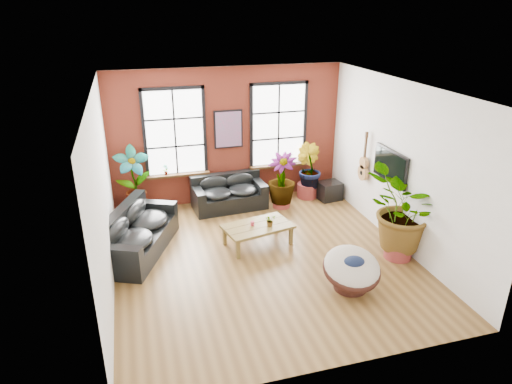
# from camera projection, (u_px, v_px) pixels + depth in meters

# --- Properties ---
(room) EXTENTS (6.04, 6.54, 3.54)m
(room) POSITION_uv_depth(u_px,v_px,m) (262.00, 177.00, 8.97)
(room) COLOR brown
(room) RESTS_ON ground
(sofa_back) EXTENTS (1.91, 1.03, 0.85)m
(sofa_back) POSITION_uv_depth(u_px,v_px,m) (229.00, 193.00, 11.74)
(sofa_back) COLOR black
(sofa_back) RESTS_ON ground
(sofa_left) EXTENTS (1.87, 2.56, 0.93)m
(sofa_left) POSITION_uv_depth(u_px,v_px,m) (136.00, 234.00, 9.60)
(sofa_left) COLOR black
(sofa_left) RESTS_ON ground
(coffee_table) EXTENTS (1.60, 1.12, 0.56)m
(coffee_table) POSITION_uv_depth(u_px,v_px,m) (258.00, 228.00, 9.88)
(coffee_table) COLOR brown
(coffee_table) RESTS_ON ground
(papasan_chair) EXTENTS (1.14, 1.15, 0.80)m
(papasan_chair) POSITION_uv_depth(u_px,v_px,m) (352.00, 269.00, 8.34)
(papasan_chair) COLOR #381A14
(papasan_chair) RESTS_ON ground
(poster) EXTENTS (0.74, 0.06, 0.98)m
(poster) POSITION_uv_depth(u_px,v_px,m) (228.00, 129.00, 11.59)
(poster) COLOR black
(poster) RESTS_ON room
(tv_wall_unit) EXTENTS (0.13, 1.86, 1.20)m
(tv_wall_unit) POSITION_uv_depth(u_px,v_px,m) (382.00, 166.00, 10.18)
(tv_wall_unit) COLOR black
(tv_wall_unit) RESTS_ON room
(media_box) EXTENTS (0.65, 0.56, 0.49)m
(media_box) POSITION_uv_depth(u_px,v_px,m) (329.00, 191.00, 12.26)
(media_box) COLOR black
(media_box) RESTS_ON ground
(pot_back_left) EXTENTS (0.56, 0.56, 0.36)m
(pot_back_left) POSITION_uv_depth(u_px,v_px,m) (137.00, 209.00, 11.35)
(pot_back_left) COLOR maroon
(pot_back_left) RESTS_ON ground
(pot_back_right) EXTENTS (0.70, 0.70, 0.39)m
(pot_back_right) POSITION_uv_depth(u_px,v_px,m) (307.00, 190.00, 12.42)
(pot_back_right) COLOR maroon
(pot_back_right) RESTS_ON ground
(pot_right_wall) EXTENTS (0.68, 0.68, 0.41)m
(pot_right_wall) POSITION_uv_depth(u_px,v_px,m) (398.00, 248.00, 9.46)
(pot_right_wall) COLOR maroon
(pot_right_wall) RESTS_ON ground
(pot_mid) EXTENTS (0.54, 0.54, 0.32)m
(pot_mid) POSITION_uv_depth(u_px,v_px,m) (281.00, 201.00, 11.83)
(pot_mid) COLOR maroon
(pot_mid) RESTS_ON ground
(floor_plant_back_left) EXTENTS (0.91, 0.66, 1.63)m
(floor_plant_back_left) POSITION_uv_depth(u_px,v_px,m) (134.00, 179.00, 11.06)
(floor_plant_back_left) COLOR #103D10
(floor_plant_back_left) RESTS_ON ground
(floor_plant_back_right) EXTENTS (0.82, 0.90, 1.33)m
(floor_plant_back_right) POSITION_uv_depth(u_px,v_px,m) (308.00, 169.00, 12.22)
(floor_plant_back_right) COLOR #103D10
(floor_plant_back_right) RESTS_ON ground
(floor_plant_right_wall) EXTENTS (2.12, 2.10, 1.78)m
(floor_plant_right_wall) POSITION_uv_depth(u_px,v_px,m) (404.00, 211.00, 9.15)
(floor_plant_right_wall) COLOR #103D10
(floor_plant_right_wall) RESTS_ON ground
(floor_plant_mid) EXTENTS (1.02, 1.02, 1.30)m
(floor_plant_mid) POSITION_uv_depth(u_px,v_px,m) (282.00, 179.00, 11.59)
(floor_plant_mid) COLOR #103D10
(floor_plant_mid) RESTS_ON ground
(table_plant) EXTENTS (0.28, 0.26, 0.26)m
(table_plant) POSITION_uv_depth(u_px,v_px,m) (270.00, 220.00, 9.80)
(table_plant) COLOR #103D10
(table_plant) RESTS_ON coffee_table
(sill_plant_left) EXTENTS (0.17, 0.17, 0.27)m
(sill_plant_left) POSITION_uv_depth(u_px,v_px,m) (166.00, 170.00, 11.48)
(sill_plant_left) COLOR #103D10
(sill_plant_left) RESTS_ON room
(sill_plant_right) EXTENTS (0.19, 0.19, 0.27)m
(sill_plant_right) POSITION_uv_depth(u_px,v_px,m) (291.00, 158.00, 12.32)
(sill_plant_right) COLOR #103D10
(sill_plant_right) RESTS_ON room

